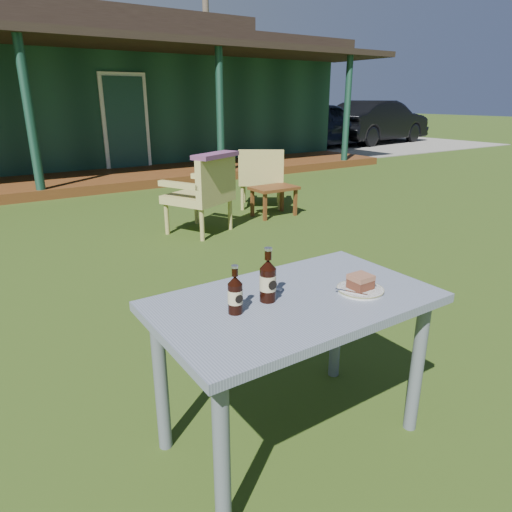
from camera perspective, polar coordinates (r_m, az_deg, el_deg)
ground at (r=3.52m, az=-11.86°, el=-6.83°), size 80.00×80.00×0.00m
gravel_strip at (r=16.40m, az=12.02°, el=13.47°), size 9.00×6.00×0.02m
tree_mid at (r=22.11m, az=-25.19°, el=25.93°), size 0.28×0.28×9.50m
tree_right at (r=22.97m, az=-6.34°, el=29.03°), size 0.28×0.28×11.00m
car_near at (r=15.16m, az=8.20°, el=15.94°), size 4.43×2.32×1.44m
car_far at (r=17.10m, az=14.97°, el=15.86°), size 4.55×2.14×1.44m
cafe_table at (r=1.99m, az=4.83°, el=-7.86°), size 1.20×0.70×0.72m
plate at (r=2.05m, az=12.90°, el=-4.12°), size 0.20×0.20×0.01m
cake_slice at (r=2.04m, az=12.94°, el=-3.12°), size 0.09×0.09×0.06m
fork at (r=1.99m, az=11.82°, el=-4.43°), size 0.08×0.13×0.00m
cola_bottle_near at (r=1.87m, az=1.50°, el=-3.02°), size 0.07×0.07×0.23m
cola_bottle_far at (r=1.78m, az=-2.62°, el=-4.80°), size 0.06×0.06×0.20m
bottle_cap at (r=2.01m, az=2.86°, el=-4.26°), size 0.03×0.03×0.01m
armchair_left at (r=5.36m, az=-6.52°, el=8.09°), size 0.86×0.84×0.89m
armchair_right at (r=6.64m, az=0.65°, el=10.11°), size 0.85×0.84×0.85m
floral_throw at (r=5.19m, az=-5.07°, el=12.43°), size 0.67×0.46×0.05m
side_table at (r=6.17m, az=2.27°, el=8.13°), size 0.60×0.40×0.40m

